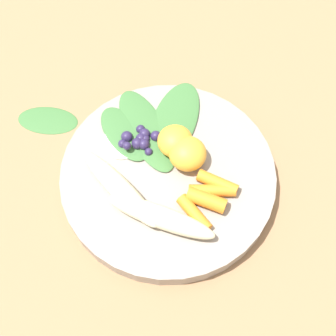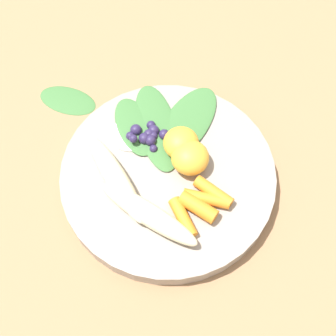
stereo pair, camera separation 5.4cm
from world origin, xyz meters
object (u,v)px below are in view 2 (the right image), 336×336
at_px(banana_peeled_left, 149,214).
at_px(kale_leaf_stray, 67,100).
at_px(orange_segment_near, 181,143).
at_px(bowl, 168,177).
at_px(banana_peeled_right, 116,178).

xyz_separation_m(banana_peeled_left, kale_leaf_stray, (0.20, 0.10, -0.04)).
xyz_separation_m(orange_segment_near, kale_leaf_stray, (0.11, 0.15, -0.04)).
bearing_deg(orange_segment_near, bowl, 147.14).
height_order(banana_peeled_right, kale_leaf_stray, banana_peeled_right).
relative_size(bowl, banana_peeled_right, 2.03).
bearing_deg(orange_segment_near, kale_leaf_stray, 53.16).
bearing_deg(banana_peeled_right, bowl, 73.47).
distance_m(banana_peeled_left, orange_segment_near, 0.10).
xyz_separation_m(banana_peeled_left, banana_peeled_right, (0.05, 0.03, 0.00)).
distance_m(bowl, banana_peeled_right, 0.07).
height_order(banana_peeled_right, orange_segment_near, orange_segment_near).
relative_size(banana_peeled_left, banana_peeled_right, 1.00).
distance_m(bowl, kale_leaf_stray, 0.19).
xyz_separation_m(banana_peeled_left, orange_segment_near, (0.09, -0.05, 0.00)).
bearing_deg(banana_peeled_left, banana_peeled_right, 164.60).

